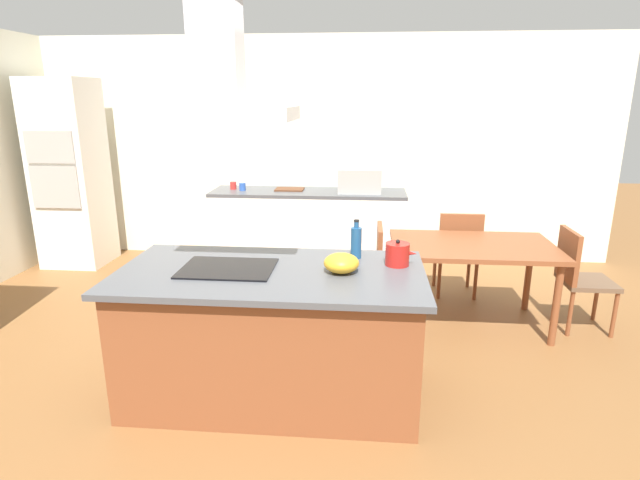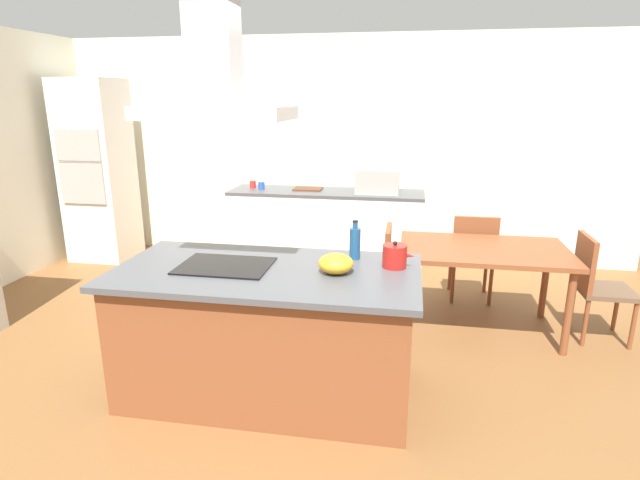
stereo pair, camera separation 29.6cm
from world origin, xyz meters
TOP-DOWN VIEW (x-y plane):
  - ground at (0.00, 1.50)m, footprint 16.00×16.00m
  - wall_back at (0.00, 3.25)m, footprint 7.20×0.10m
  - kitchen_island at (0.00, 0.00)m, footprint 2.00×1.03m
  - cooktop at (-0.28, 0.00)m, footprint 0.60×0.44m
  - tea_kettle at (0.82, 0.19)m, footprint 0.21×0.16m
  - olive_oil_bottle at (0.54, 0.32)m, footprint 0.07×0.07m
  - mixing_bowl at (0.46, 0.01)m, footprint 0.23×0.23m
  - back_counter at (-0.08, 2.88)m, footprint 2.32×0.62m
  - countertop_microwave at (0.53, 2.88)m, footprint 0.50×0.38m
  - coffee_mug_red at (-1.00, 2.92)m, footprint 0.08×0.08m
  - coffee_mug_blue at (-0.87, 2.85)m, footprint 0.08×0.08m
  - cutting_board at (-0.31, 2.93)m, footprint 0.34×0.24m
  - wall_oven_stack at (-2.90, 2.65)m, footprint 0.70×0.66m
  - dining_table at (1.55, 1.27)m, footprint 1.40×0.90m
  - chair_at_right_end at (2.46, 1.27)m, footprint 0.42×0.42m
  - chair_facing_back_wall at (1.55, 1.94)m, footprint 0.42×0.42m
  - chair_at_left_end at (0.63, 1.27)m, footprint 0.42×0.42m
  - range_hood at (-0.28, 0.00)m, footprint 0.90×0.55m

SIDE VIEW (x-z plane):
  - ground at x=0.00m, z-range 0.00..0.00m
  - back_counter at x=-0.08m, z-range 0.00..0.90m
  - kitchen_island at x=0.00m, z-range 0.00..0.90m
  - chair_at_right_end at x=2.46m, z-range 0.06..0.95m
  - chair_facing_back_wall at x=1.55m, z-range 0.06..0.95m
  - chair_at_left_end at x=0.63m, z-range 0.06..0.95m
  - dining_table at x=1.55m, z-range 0.29..1.04m
  - cooktop at x=-0.28m, z-range 0.90..0.91m
  - cutting_board at x=-0.31m, z-range 0.90..0.92m
  - coffee_mug_red at x=-1.00m, z-range 0.90..0.99m
  - coffee_mug_blue at x=-0.87m, z-range 0.90..0.99m
  - mixing_bowl at x=0.46m, z-range 0.90..1.02m
  - tea_kettle at x=0.82m, z-range 0.89..1.07m
  - olive_oil_bottle at x=0.54m, z-range 0.88..1.15m
  - countertop_microwave at x=0.53m, z-range 0.90..1.18m
  - wall_oven_stack at x=-2.90m, z-range 0.00..2.20m
  - wall_back at x=0.00m, z-range 0.00..2.70m
  - range_hood at x=-0.28m, z-range 1.71..2.49m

